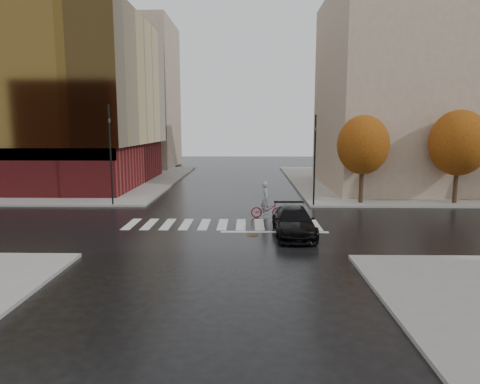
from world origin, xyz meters
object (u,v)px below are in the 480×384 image
(traffic_light_nw, at_px, (110,148))
(fire_hydrant, at_px, (108,192))
(sedan, at_px, (294,222))
(cyclist, at_px, (267,205))
(traffic_light_ne, at_px, (315,155))

(traffic_light_nw, relative_size, fire_hydrant, 11.11)
(fire_hydrant, bearing_deg, sedan, -40.53)
(cyclist, bearing_deg, sedan, -163.38)
(cyclist, relative_size, traffic_light_nw, 0.32)
(sedan, height_order, cyclist, cyclist)
(sedan, height_order, fire_hydrant, sedan)
(sedan, distance_m, traffic_light_nw, 15.32)
(fire_hydrant, bearing_deg, traffic_light_ne, -12.79)
(cyclist, xyz_separation_m, traffic_light_ne, (3.60, 3.80, 2.97))
(traffic_light_ne, height_order, fire_hydrant, traffic_light_ne)
(sedan, xyz_separation_m, cyclist, (-1.27, 4.45, 0.06))
(traffic_light_nw, distance_m, fire_hydrant, 5.49)
(cyclist, height_order, traffic_light_ne, traffic_light_ne)
(traffic_light_ne, distance_m, fire_hydrant, 17.03)
(cyclist, relative_size, fire_hydrant, 3.61)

